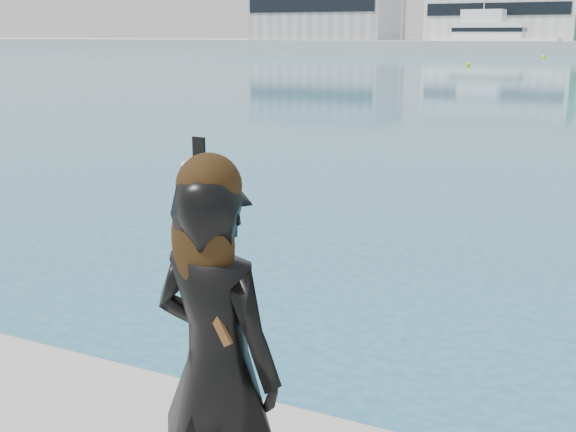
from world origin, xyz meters
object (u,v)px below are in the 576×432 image
at_px(motor_yacht, 492,38).
at_px(buoy_far, 544,58).
at_px(woman, 216,358).
at_px(buoy_extra, 468,66).

height_order(motor_yacht, buoy_far, motor_yacht).
distance_m(buoy_far, woman, 99.31).
relative_size(buoy_extra, woman, 0.27).
bearing_deg(woman, buoy_extra, -70.93).
height_order(buoy_extra, woman, woman).
bearing_deg(woman, buoy_far, -76.25).
height_order(motor_yacht, buoy_extra, motor_yacht).
distance_m(motor_yacht, woman, 117.02).
distance_m(motor_yacht, buoy_far, 19.38).
xyz_separation_m(motor_yacht, buoy_extra, (6.57, -44.41, -2.48)).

